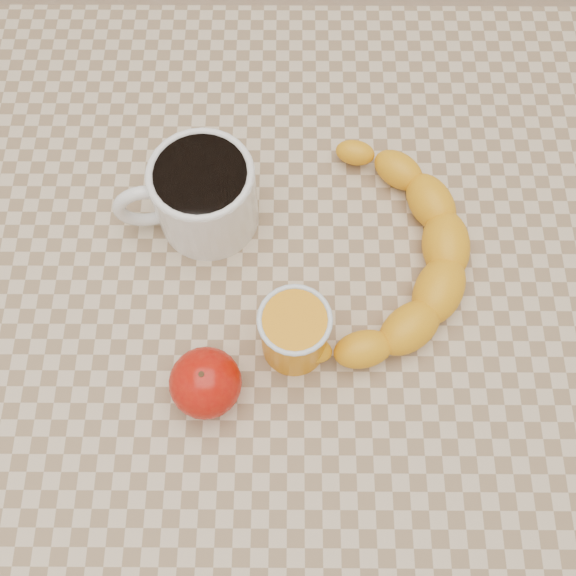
{
  "coord_description": "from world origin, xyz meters",
  "views": [
    {
      "loc": [
        0.0,
        -0.25,
        1.37
      ],
      "look_at": [
        0.0,
        0.0,
        0.77
      ],
      "focal_mm": 40.0,
      "sensor_mm": 36.0,
      "label": 1
    }
  ],
  "objects_px": {
    "coffee_mug": "(202,194)",
    "table": "(288,322)",
    "orange_juice_glass": "(294,332)",
    "apple": "(206,383)",
    "banana": "(378,258)"
  },
  "relations": [
    {
      "from": "table",
      "to": "coffee_mug",
      "type": "height_order",
      "value": "coffee_mug"
    },
    {
      "from": "coffee_mug",
      "to": "orange_juice_glass",
      "type": "bearing_deg",
      "value": -56.78
    },
    {
      "from": "apple",
      "to": "coffee_mug",
      "type": "bearing_deg",
      "value": 93.64
    },
    {
      "from": "coffee_mug",
      "to": "apple",
      "type": "bearing_deg",
      "value": -86.36
    },
    {
      "from": "orange_juice_glass",
      "to": "apple",
      "type": "height_order",
      "value": "orange_juice_glass"
    },
    {
      "from": "orange_juice_glass",
      "to": "apple",
      "type": "relative_size",
      "value": 1.15
    },
    {
      "from": "coffee_mug",
      "to": "table",
      "type": "bearing_deg",
      "value": -45.72
    },
    {
      "from": "orange_juice_glass",
      "to": "apple",
      "type": "distance_m",
      "value": 0.1
    },
    {
      "from": "coffee_mug",
      "to": "banana",
      "type": "distance_m",
      "value": 0.19
    },
    {
      "from": "table",
      "to": "orange_juice_glass",
      "type": "bearing_deg",
      "value": -83.35
    },
    {
      "from": "coffee_mug",
      "to": "banana",
      "type": "bearing_deg",
      "value": -18.25
    },
    {
      "from": "table",
      "to": "orange_juice_glass",
      "type": "relative_size",
      "value": 9.93
    },
    {
      "from": "orange_juice_glass",
      "to": "coffee_mug",
      "type": "bearing_deg",
      "value": 123.22
    },
    {
      "from": "orange_juice_glass",
      "to": "banana",
      "type": "xyz_separation_m",
      "value": [
        0.09,
        0.09,
        -0.02
      ]
    },
    {
      "from": "coffee_mug",
      "to": "orange_juice_glass",
      "type": "distance_m",
      "value": 0.17
    }
  ]
}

